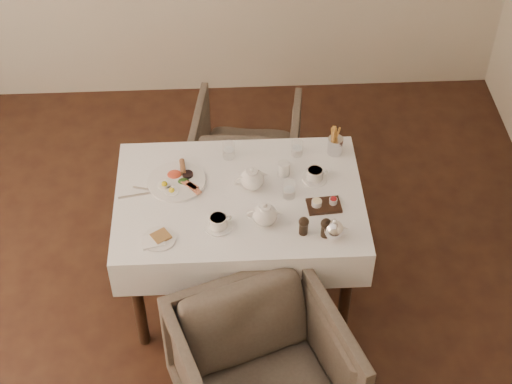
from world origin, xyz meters
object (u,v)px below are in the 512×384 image
object	(u,v)px
armchair_near	(263,376)
breakfast_plate	(177,180)
table	(239,212)
armchair_far	(247,150)
teapot_centre	(252,178)

from	to	relation	value
armchair_near	breakfast_plate	size ratio (longest dim) A/B	2.55
table	armchair_far	bearing A→B (deg)	85.24
breakfast_plate	teapot_centre	size ratio (longest dim) A/B	1.76
breakfast_plate	teapot_centre	bearing A→B (deg)	9.56
armchair_far	breakfast_plate	distance (m)	0.96
table	armchair_far	world-z (taller)	table
armchair_near	breakfast_plate	xyz separation A→B (m)	(-0.40, 0.94, 0.41)
armchair_near	breakfast_plate	world-z (taller)	breakfast_plate
table	teapot_centre	world-z (taller)	teapot_centre
table	teapot_centre	xyz separation A→B (m)	(0.07, 0.06, 0.19)
breakfast_plate	teapot_centre	world-z (taller)	teapot_centre
armchair_near	armchair_far	distance (m)	1.68
table	breakfast_plate	world-z (taller)	breakfast_plate
armchair_far	table	bearing A→B (deg)	93.58
armchair_far	teapot_centre	world-z (taller)	teapot_centre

